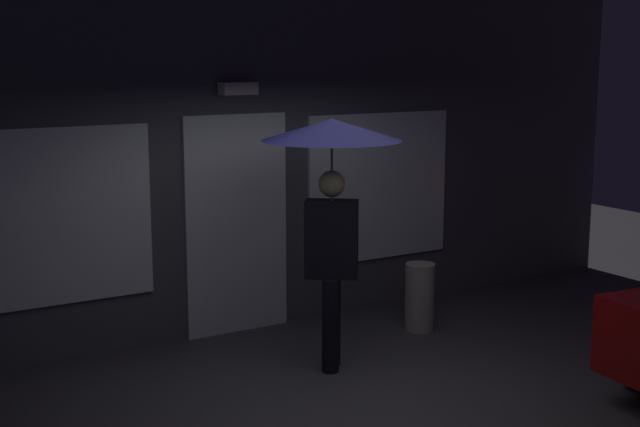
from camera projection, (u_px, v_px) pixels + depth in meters
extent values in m
plane|color=#423F44|center=(357.00, 402.00, 7.19)|extent=(18.00, 18.00, 0.00)
cube|color=#4C4C56|center=(228.00, 150.00, 8.84)|extent=(10.23, 0.30, 3.66)
cube|color=white|center=(237.00, 225.00, 8.83)|extent=(1.10, 0.04, 2.20)
cube|color=white|center=(54.00, 217.00, 7.86)|extent=(1.79, 0.04, 1.60)
cube|color=white|center=(379.00, 186.00, 9.67)|extent=(1.79, 0.04, 1.60)
cube|color=white|center=(238.00, 89.00, 8.52)|extent=(0.36, 0.16, 0.12)
cylinder|color=black|center=(332.00, 319.00, 7.99)|extent=(0.15, 0.15, 0.84)
cylinder|color=black|center=(330.00, 326.00, 7.79)|extent=(0.15, 0.15, 0.84)
cube|color=black|center=(332.00, 239.00, 7.75)|extent=(0.51, 0.47, 0.68)
cube|color=silver|center=(318.00, 238.00, 7.80)|extent=(0.12, 0.10, 0.55)
cube|color=red|center=(318.00, 240.00, 7.81)|extent=(0.05, 0.05, 0.44)
sphere|color=tan|center=(332.00, 184.00, 7.67)|extent=(0.23, 0.23, 0.23)
cylinder|color=slate|center=(332.00, 178.00, 7.66)|extent=(0.02, 0.02, 1.02)
cone|color=#14144C|center=(332.00, 130.00, 7.58)|extent=(1.22, 1.22, 0.19)
cylinder|color=#9E998E|center=(420.00, 297.00, 8.99)|extent=(0.30, 0.30, 0.69)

